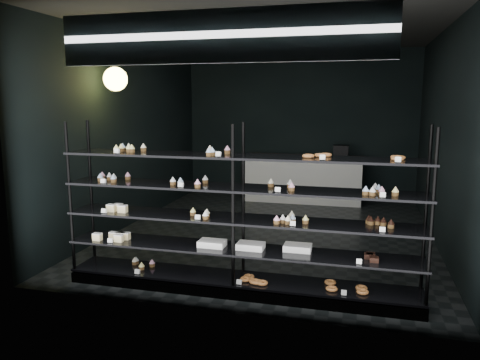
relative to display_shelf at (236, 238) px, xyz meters
The scene contains 5 objects.
room 2.64m from the display_shelf, 91.16° to the left, with size 5.01×6.01×3.20m.
display_shelf is the anchor object (origin of this frame).
signage 2.17m from the display_shelf, 95.93° to the right, with size 3.30×0.05×0.50m.
pendant_lamp 3.15m from the display_shelf, 148.02° to the left, with size 0.34×0.34×0.90m.
service_counter 4.95m from the display_shelf, 88.30° to the left, with size 2.51×0.65×1.23m.
Camera 1 is at (1.37, -7.31, 2.16)m, focal length 35.00 mm.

